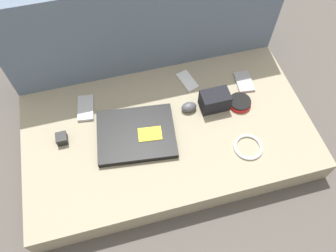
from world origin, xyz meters
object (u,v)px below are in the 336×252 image
(laptop, at_px, (137,135))
(charger_brick, at_px, (62,139))
(camera_pouch, at_px, (215,101))
(phone_small, at_px, (86,108))
(phone_black, at_px, (244,82))
(computer_mouse, at_px, (189,107))
(phone_silver, at_px, (187,81))
(speaker_puck, at_px, (240,103))

(laptop, height_order, charger_brick, charger_brick)
(camera_pouch, xyz_separation_m, charger_brick, (-0.62, -0.01, -0.02))
(camera_pouch, bearing_deg, phone_small, 166.71)
(phone_black, height_order, phone_small, phone_small)
(camera_pouch, bearing_deg, laptop, -169.91)
(computer_mouse, distance_m, phone_silver, 0.15)
(phone_silver, distance_m, camera_pouch, 0.17)
(speaker_puck, xyz_separation_m, camera_pouch, (-0.11, 0.02, 0.03))
(computer_mouse, height_order, speaker_puck, computer_mouse)
(laptop, relative_size, phone_small, 2.51)
(laptop, height_order, speaker_puck, laptop)
(phone_small, bearing_deg, charger_brick, -121.59)
(laptop, relative_size, computer_mouse, 5.09)
(camera_pouch, distance_m, charger_brick, 0.62)
(laptop, relative_size, charger_brick, 7.38)
(charger_brick, bearing_deg, computer_mouse, 1.94)
(phone_small, xyz_separation_m, charger_brick, (-0.11, -0.13, 0.01))
(phone_silver, bearing_deg, charger_brick, -178.42)
(phone_silver, xyz_separation_m, phone_black, (0.24, -0.07, 0.00))
(speaker_puck, bearing_deg, charger_brick, 179.16)
(computer_mouse, xyz_separation_m, camera_pouch, (0.10, -0.01, 0.02))
(laptop, bearing_deg, phone_small, 141.07)
(computer_mouse, xyz_separation_m, phone_black, (0.27, 0.08, -0.01))
(speaker_puck, xyz_separation_m, charger_brick, (-0.73, 0.01, 0.01))
(phone_small, xyz_separation_m, camera_pouch, (0.51, -0.12, 0.03))
(charger_brick, bearing_deg, camera_pouch, 0.67)
(phone_small, height_order, charger_brick, charger_brick)
(computer_mouse, xyz_separation_m, charger_brick, (-0.51, -0.02, -0.00))
(charger_brick, bearing_deg, phone_black, 6.77)
(computer_mouse, height_order, charger_brick, same)
(phone_black, relative_size, charger_brick, 2.64)
(computer_mouse, distance_m, charger_brick, 0.51)
(speaker_puck, relative_size, charger_brick, 2.10)
(laptop, distance_m, phone_black, 0.53)
(computer_mouse, relative_size, phone_small, 0.49)
(phone_small, bearing_deg, phone_silver, 11.82)
(laptop, xyz_separation_m, phone_silver, (0.27, 0.21, -0.01))
(speaker_puck, bearing_deg, computer_mouse, 172.44)
(laptop, xyz_separation_m, computer_mouse, (0.23, 0.07, 0.01))
(computer_mouse, bearing_deg, charger_brick, -179.46)
(laptop, xyz_separation_m, speaker_puck, (0.44, 0.04, -0.00))
(computer_mouse, xyz_separation_m, phone_small, (-0.41, 0.11, -0.01))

